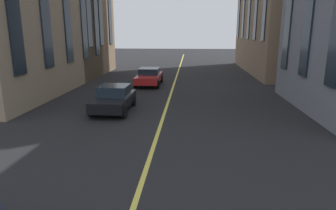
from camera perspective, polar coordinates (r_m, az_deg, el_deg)
name	(u,v)px	position (r m, az deg, el deg)	size (l,w,h in m)	color
lane_centre_line	(169,100)	(19.08, 0.18, 1.05)	(80.00, 0.16, 0.01)	#D8C64C
car_black_mid	(114,98)	(16.48, -10.36, 1.25)	(3.90, 1.89, 1.40)	black
car_red_parked_b	(149,76)	(24.39, -3.64, 5.51)	(4.40, 1.95, 1.37)	#B21E1E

